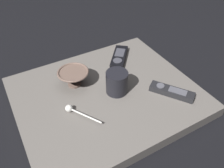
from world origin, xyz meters
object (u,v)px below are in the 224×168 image
at_px(coffee_mug, 117,82).
at_px(tv_remote_far, 119,57).
at_px(tv_remote_near, 172,92).
at_px(teaspoon, 72,110).
at_px(cereal_bowl, 74,77).

bearing_deg(coffee_mug, tv_remote_far, 146.75).
bearing_deg(tv_remote_near, tv_remote_far, -169.77).
bearing_deg(teaspoon, coffee_mug, 95.71).
xyz_separation_m(coffee_mug, tv_remote_near, (0.12, 0.17, -0.03)).
distance_m(teaspoon, tv_remote_far, 0.36).
relative_size(cereal_bowl, tv_remote_near, 0.75).
relative_size(teaspoon, tv_remote_near, 0.80).
height_order(cereal_bowl, coffee_mug, coffee_mug).
bearing_deg(tv_remote_far, cereal_bowl, -75.34).
distance_m(tv_remote_near, tv_remote_far, 0.30).
distance_m(coffee_mug, teaspoon, 0.19).
xyz_separation_m(cereal_bowl, tv_remote_far, (-0.06, 0.24, -0.03)).
xyz_separation_m(coffee_mug, tv_remote_far, (-0.18, 0.12, -0.03)).
bearing_deg(cereal_bowl, tv_remote_near, 52.10).
xyz_separation_m(cereal_bowl, teaspoon, (0.13, -0.06, -0.02)).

